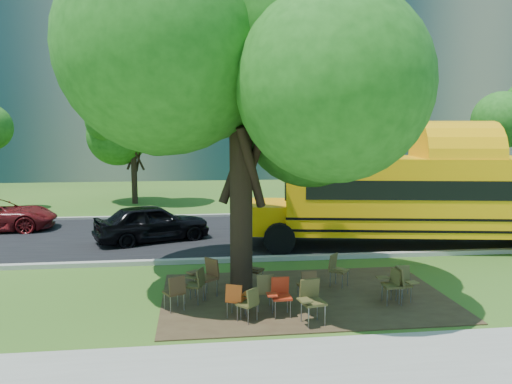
{
  "coord_description": "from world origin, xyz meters",
  "views": [
    {
      "loc": [
        -1.67,
        -12.25,
        4.16
      ],
      "look_at": [
        0.39,
        4.37,
        2.03
      ],
      "focal_mm": 35.0,
      "sensor_mm": 36.0,
      "label": 1
    }
  ],
  "objects": [
    {
      "name": "chair_7",
      "position": [
        3.18,
        -1.21,
        0.52
      ],
      "size": [
        0.59,
        0.57,
        0.84
      ],
      "rotation": [
        0.0,
        0.0,
        -1.36
      ],
      "color": "brown",
      "rests_on": "ground"
    },
    {
      "name": "chair_3",
      "position": [
        0.18,
        -1.69,
        0.54
      ],
      "size": [
        0.56,
        0.52,
        0.87
      ],
      "rotation": [
        0.0,
        0.0,
        3.16
      ],
      "color": "#A62711",
      "rests_on": "ground"
    },
    {
      "name": "chair_6",
      "position": [
        3.0,
        -1.27,
        0.56
      ],
      "size": [
        0.53,
        0.59,
        0.9
      ],
      "rotation": [
        0.0,
        0.0,
        1.54
      ],
      "color": "#443D1D",
      "rests_on": "ground"
    },
    {
      "name": "main_tree",
      "position": [
        -0.54,
        -0.15,
        5.37
      ],
      "size": [
        7.2,
        7.2,
        8.98
      ],
      "color": "black",
      "rests_on": "ground"
    },
    {
      "name": "chair_5",
      "position": [
        0.75,
        -2.24,
        0.6
      ],
      "size": [
        0.65,
        0.67,
        0.97
      ],
      "rotation": [
        0.0,
        0.0,
        3.34
      ],
      "color": "#49411F",
      "rests_on": "ground"
    },
    {
      "name": "building_right",
      "position": [
        24.0,
        38.0,
        12.5
      ],
      "size": [
        30.0,
        16.0,
        25.0
      ],
      "primitive_type": "cube",
      "color": "gray",
      "rests_on": "ground"
    },
    {
      "name": "ground",
      "position": [
        0.0,
        0.0,
        0.0
      ],
      "size": [
        160.0,
        160.0,
        0.0
      ],
      "primitive_type": "plane",
      "color": "#285319",
      "rests_on": "ground"
    },
    {
      "name": "chair_11",
      "position": [
        1.0,
        -0.94,
        0.5
      ],
      "size": [
        0.54,
        0.54,
        0.82
      ],
      "rotation": [
        0.0,
        0.0,
        0.13
      ],
      "color": "#4D341B",
      "rests_on": "ground"
    },
    {
      "name": "building_main",
      "position": [
        -8.0,
        36.0,
        11.0
      ],
      "size": [
        38.0,
        16.0,
        22.0
      ],
      "primitive_type": "cube",
      "color": "slate",
      "rests_on": "ground"
    },
    {
      "name": "chair_10",
      "position": [
        -0.2,
        0.44,
        0.54
      ],
      "size": [
        0.58,
        0.74,
        0.88
      ],
      "rotation": [
        0.0,
        0.0,
        -2.11
      ],
      "color": "#3E2A16",
      "rests_on": "ground"
    },
    {
      "name": "bg_tree_3",
      "position": [
        8.0,
        14.0,
        5.03
      ],
      "size": [
        5.6,
        5.6,
        7.84
      ],
      "color": "black",
      "rests_on": "ground"
    },
    {
      "name": "school_bus",
      "position": [
        7.15,
        4.02,
        1.84
      ],
      "size": [
        13.26,
        4.88,
        3.18
      ],
      "rotation": [
        0.0,
        0.0,
        -0.17
      ],
      "color": "#FAA707",
      "rests_on": "ground"
    },
    {
      "name": "chair_8",
      "position": [
        -1.67,
        -0.63,
        0.54
      ],
      "size": [
        0.55,
        0.7,
        0.87
      ],
      "rotation": [
        0.0,
        0.0,
        1.18
      ],
      "color": "#423B1C",
      "rests_on": "ground"
    },
    {
      "name": "bg_tree_2",
      "position": [
        -5.0,
        16.0,
        4.21
      ],
      "size": [
        4.8,
        4.8,
        6.62
      ],
      "color": "black",
      "rests_on": "ground"
    },
    {
      "name": "dirt_patch",
      "position": [
        1.0,
        -0.5,
        0.01
      ],
      "size": [
        7.0,
        4.5,
        0.03
      ],
      "primitive_type": "cube",
      "color": "#382819",
      "rests_on": "ground"
    },
    {
      "name": "kerb_far",
      "position": [
        0.0,
        11.1,
        0.07
      ],
      "size": [
        80.0,
        0.25,
        0.14
      ],
      "primitive_type": "cube",
      "color": "gray",
      "rests_on": "ground"
    },
    {
      "name": "chair_2",
      "position": [
        -0.53,
        -1.97,
        0.48
      ],
      "size": [
        0.53,
        0.67,
        0.78
      ],
      "rotation": [
        0.0,
        0.0,
        0.77
      ],
      "color": "#44401D",
      "rests_on": "ground"
    },
    {
      "name": "chair_9",
      "position": [
        -1.4,
        -0.21,
        0.6
      ],
      "size": [
        0.83,
        0.66,
        0.97
      ],
      "rotation": [
        0.0,
        0.0,
        2.27
      ],
      "color": "#51331D",
      "rests_on": "ground"
    },
    {
      "name": "kerb_near",
      "position": [
        0.0,
        3.0,
        0.07
      ],
      "size": [
        80.0,
        0.25,
        0.14
      ],
      "primitive_type": "cube",
      "color": "gray",
      "rests_on": "ground"
    },
    {
      "name": "chair_0",
      "position": [
        -2.13,
        -1.12,
        0.53
      ],
      "size": [
        0.58,
        0.69,
        0.86
      ],
      "rotation": [
        0.0,
        0.0,
        0.48
      ],
      "color": "#422C17",
      "rests_on": "ground"
    },
    {
      "name": "chair_4",
      "position": [
        -0.09,
        -1.32,
        0.55
      ],
      "size": [
        0.59,
        0.56,
        0.89
      ],
      "rotation": [
        0.0,
        0.0,
        0.08
      ],
      "color": "#473D1E",
      "rests_on": "ground"
    },
    {
      "name": "black_car",
      "position": [
        -3.24,
        6.2,
        0.71
      ],
      "size": [
        4.5,
        3.09,
        1.42
      ],
      "primitive_type": "imported",
      "rotation": [
        0.0,
        0.0,
        1.94
      ],
      "color": "black",
      "rests_on": "ground"
    },
    {
      "name": "asphalt_road",
      "position": [
        0.0,
        7.0,
        0.02
      ],
      "size": [
        80.0,
        8.0,
        0.04
      ],
      "primitive_type": "cube",
      "color": "black",
      "rests_on": "ground"
    },
    {
      "name": "chair_1",
      "position": [
        -0.79,
        -1.71,
        0.49
      ],
      "size": [
        0.65,
        0.51,
        0.8
      ],
      "rotation": [
        0.0,
        0.0,
        -0.41
      ],
      "color": "#BE4614",
      "rests_on": "ground"
    },
    {
      "name": "chair_13",
      "position": [
        3.49,
        -0.56,
        0.47
      ],
      "size": [
        0.5,
        0.45,
        0.77
      ],
      "rotation": [
        0.0,
        0.0,
        -0.02
      ],
      "color": "#504922",
      "rests_on": "ground"
    },
    {
      "name": "chair_12",
      "position": [
        2.01,
        0.14,
        0.54
      ],
      "size": [
        0.6,
        0.76,
        0.88
      ],
      "rotation": [
        0.0,
        0.0,
        3.99
      ],
      "color": "brown",
      "rests_on": "ground"
    }
  ]
}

